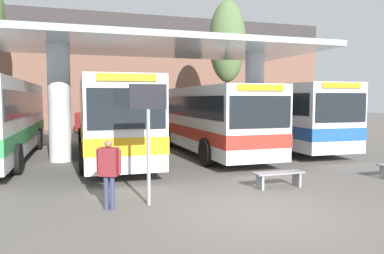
{
  "coord_description": "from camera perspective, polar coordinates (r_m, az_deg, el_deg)",
  "views": [
    {
      "loc": [
        -3.97,
        -7.48,
        2.58
      ],
      "look_at": [
        0.0,
        4.82,
        1.6
      ],
      "focal_mm": 35.0,
      "sensor_mm": 36.0,
      "label": 1
    }
  ],
  "objects": [
    {
      "name": "info_sign_platform",
      "position": [
        9.0,
        -6.69,
        1.19
      ],
      "size": [
        0.9,
        0.09,
        2.93
      ],
      "color": "gray",
      "rests_on": "ground_plane"
    },
    {
      "name": "waiting_bench_mid_platform",
      "position": [
        11.21,
        13.09,
        -7.32
      ],
      "size": [
        1.52,
        0.44,
        0.46
      ],
      "color": "gray",
      "rests_on": "ground_plane"
    },
    {
      "name": "transit_bus_far_right_bay",
      "position": [
        20.92,
        11.7,
        2.16
      ],
      "size": [
        3.04,
        12.01,
        3.24
      ],
      "rotation": [
        0.0,
        0.0,
        3.11
      ],
      "color": "white",
      "rests_on": "ground_plane"
    },
    {
      "name": "station_canopy",
      "position": [
        16.81,
        -4.2,
        9.97
      ],
      "size": [
        13.87,
        6.66,
        5.0
      ],
      "color": "silver",
      "rests_on": "ground_plane"
    },
    {
      "name": "transit_bus_right_bay",
      "position": [
        17.54,
        2.47,
        1.59
      ],
      "size": [
        2.77,
        10.3,
        3.09
      ],
      "rotation": [
        0.0,
        0.0,
        3.14
      ],
      "color": "white",
      "rests_on": "ground_plane"
    },
    {
      "name": "poplar_tree_behind_left",
      "position": [
        27.85,
        5.4,
        12.76
      ],
      "size": [
        2.66,
        2.66,
        9.64
      ],
      "color": "#473A2B",
      "rests_on": "ground_plane"
    },
    {
      "name": "pedestrian_waiting",
      "position": [
        8.91,
        -12.56,
        -5.99
      ],
      "size": [
        0.57,
        0.41,
        1.63
      ],
      "rotation": [
        0.0,
        0.0,
        -0.48
      ],
      "color": "#333856",
      "rests_on": "ground_plane"
    },
    {
      "name": "ground_plane",
      "position": [
        8.86,
        9.87,
        -12.66
      ],
      "size": [
        100.0,
        100.0,
        0.0
      ],
      "primitive_type": "plane",
      "color": "#605B56"
    },
    {
      "name": "transit_bus_center_bay",
      "position": [
        16.77,
        -12.3,
        1.8
      ],
      "size": [
        2.88,
        11.65,
        3.34
      ],
      "rotation": [
        0.0,
        0.0,
        3.13
      ],
      "color": "silver",
      "rests_on": "ground_plane"
    },
    {
      "name": "parked_car_street",
      "position": [
        29.72,
        -13.24,
        1.2
      ],
      "size": [
        4.39,
        2.28,
        2.09
      ],
      "rotation": [
        0.0,
        0.0,
        -0.07
      ],
      "color": "maroon",
      "rests_on": "ground_plane"
    },
    {
      "name": "townhouse_backdrop",
      "position": [
        33.65,
        -11.2,
        9.74
      ],
      "size": [
        40.0,
        0.58,
        9.97
      ],
      "color": "brown",
      "rests_on": "ground_plane"
    }
  ]
}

